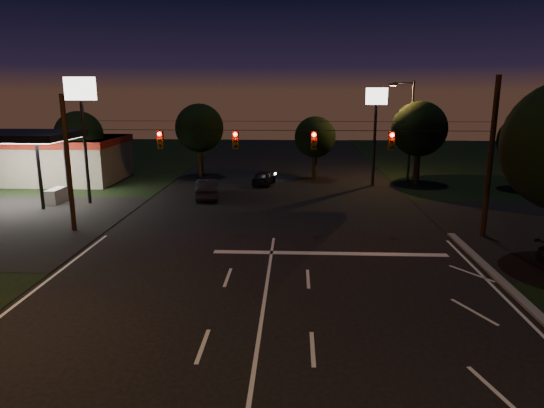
{
  "coord_description": "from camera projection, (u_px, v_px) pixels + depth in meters",
  "views": [
    {
      "loc": [
        1.16,
        -12.28,
        8.18
      ],
      "look_at": [
        0.11,
        9.73,
        3.0
      ],
      "focal_mm": 32.0,
      "sensor_mm": 36.0,
      "label": 1
    }
  ],
  "objects": [
    {
      "name": "ground",
      "position": [
        252.0,
        383.0,
        13.86
      ],
      "size": [
        140.0,
        140.0,
        0.0
      ],
      "primitive_type": "plane",
      "color": "black",
      "rests_on": "ground"
    },
    {
      "name": "stop_bar",
      "position": [
        330.0,
        253.0,
        24.9
      ],
      "size": [
        12.0,
        0.5,
        0.01
      ],
      "primitive_type": "cube",
      "color": "silver",
      "rests_on": "ground"
    },
    {
      "name": "utility_pole_right",
      "position": [
        482.0,
        236.0,
        27.89
      ],
      "size": [
        0.3,
        0.3,
        9.0
      ],
      "primitive_type": "cylinder",
      "color": "black",
      "rests_on": "ground"
    },
    {
      "name": "utility_pole_left",
      "position": [
        75.0,
        230.0,
        29.01
      ],
      "size": [
        0.28,
        0.28,
        8.0
      ],
      "primitive_type": "cylinder",
      "color": "black",
      "rests_on": "ground"
    },
    {
      "name": "signal_span",
      "position": [
        275.0,
        139.0,
        27.15
      ],
      "size": [
        24.0,
        0.4,
        1.56
      ],
      "color": "black",
      "rests_on": "ground"
    },
    {
      "name": "gas_station",
      "position": [
        41.0,
        156.0,
        43.89
      ],
      "size": [
        14.2,
        16.1,
        5.25
      ],
      "color": "gray",
      "rests_on": "ground"
    },
    {
      "name": "pole_sign_left_near",
      "position": [
        82.0,
        108.0,
        34.31
      ],
      "size": [
        2.2,
        0.3,
        9.1
      ],
      "color": "black",
      "rests_on": "ground"
    },
    {
      "name": "pole_sign_right",
      "position": [
        376.0,
        114.0,
        41.23
      ],
      "size": [
        1.8,
        0.3,
        8.4
      ],
      "color": "black",
      "rests_on": "ground"
    },
    {
      "name": "street_light_right_far",
      "position": [
        408.0,
        124.0,
        43.26
      ],
      "size": [
        2.2,
        0.35,
        9.0
      ],
      "color": "black",
      "rests_on": "ground"
    },
    {
      "name": "tree_far_a",
      "position": [
        80.0,
        136.0,
        43.01
      ],
      "size": [
        4.2,
        4.2,
        6.42
      ],
      "color": "black",
      "rests_on": "ground"
    },
    {
      "name": "tree_far_b",
      "position": [
        200.0,
        129.0,
        46.36
      ],
      "size": [
        4.6,
        4.6,
        6.98
      ],
      "color": "black",
      "rests_on": "ground"
    },
    {
      "name": "tree_far_c",
      "position": [
        315.0,
        138.0,
        45.02
      ],
      "size": [
        3.8,
        3.8,
        5.86
      ],
      "color": "black",
      "rests_on": "ground"
    },
    {
      "name": "tree_far_d",
      "position": [
        419.0,
        130.0,
        42.47
      ],
      "size": [
        4.8,
        4.8,
        7.3
      ],
      "color": "black",
      "rests_on": "ground"
    },
    {
      "name": "tree_far_e",
      "position": [
        522.0,
        140.0,
        40.29
      ],
      "size": [
        4.0,
        4.0,
        6.18
      ],
      "color": "black",
      "rests_on": "ground"
    },
    {
      "name": "car_oncoming_a",
      "position": [
        264.0,
        178.0,
        42.95
      ],
      "size": [
        2.14,
        3.95,
        1.28
      ],
      "primitive_type": "imported",
      "rotation": [
        0.0,
        0.0,
        2.97
      ],
      "color": "black",
      "rests_on": "ground"
    },
    {
      "name": "car_oncoming_b",
      "position": [
        207.0,
        189.0,
        37.57
      ],
      "size": [
        2.24,
        4.76,
        1.51
      ],
      "primitive_type": "imported",
      "rotation": [
        0.0,
        0.0,
        3.29
      ],
      "color": "black",
      "rests_on": "ground"
    }
  ]
}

